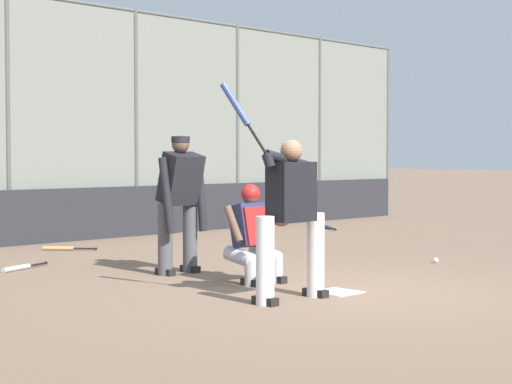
# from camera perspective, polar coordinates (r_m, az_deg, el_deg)

# --- Properties ---
(ground_plane) EXTENTS (160.00, 160.00, 0.00)m
(ground_plane) POSITION_cam_1_polar(r_m,az_deg,el_deg) (9.19, 5.41, -6.69)
(ground_plane) COLOR #7A604C
(home_plate_marker) EXTENTS (0.43, 0.43, 0.01)m
(home_plate_marker) POSITION_cam_1_polar(r_m,az_deg,el_deg) (9.19, 5.41, -6.66)
(home_plate_marker) COLOR white
(home_plate_marker) RESTS_ON ground_plane
(backstop_fence) EXTENTS (20.78, 0.08, 4.14)m
(backstop_fence) POSITION_cam_1_polar(r_m,az_deg,el_deg) (14.50, -16.22, 5.09)
(backstop_fence) COLOR #515651
(backstop_fence) RESTS_ON ground_plane
(padding_wall) EXTENTS (20.28, 0.18, 0.90)m
(padding_wall) POSITION_cam_1_polar(r_m,az_deg,el_deg) (14.43, -15.95, -1.68)
(padding_wall) COLOR #28282D
(padding_wall) RESTS_ON ground_plane
(bleachers_beyond) EXTENTS (14.49, 1.95, 1.16)m
(bleachers_beyond) POSITION_cam_1_polar(r_m,az_deg,el_deg) (18.39, -8.96, -0.97)
(bleachers_beyond) COLOR slate
(bleachers_beyond) RESTS_ON ground_plane
(batter_at_plate) EXTENTS (1.02, 0.63, 2.18)m
(batter_at_plate) POSITION_cam_1_polar(r_m,az_deg,el_deg) (8.55, 2.29, -1.42)
(batter_at_plate) COLOR silver
(batter_at_plate) RESTS_ON ground_plane
(catcher_behind_plate) EXTENTS (0.60, 0.72, 1.13)m
(catcher_behind_plate) POSITION_cam_1_polar(r_m,az_deg,el_deg) (9.79, -0.06, -2.67)
(catcher_behind_plate) COLOR #B7B7BC
(catcher_behind_plate) RESTS_ON ground_plane
(umpire_home) EXTENTS (0.70, 0.41, 1.71)m
(umpire_home) POSITION_cam_1_polar(r_m,az_deg,el_deg) (10.55, -5.09, -0.52)
(umpire_home) COLOR #4C4C51
(umpire_home) RESTS_ON ground_plane
(spare_bat_near_backstop) EXTENTS (0.51, 0.74, 0.07)m
(spare_bat_near_backstop) POSITION_cam_1_polar(r_m,az_deg,el_deg) (17.20, 4.81, -2.36)
(spare_bat_near_backstop) COLOR black
(spare_bat_near_backstop) RESTS_ON ground_plane
(spare_bat_by_padding) EXTENTS (0.82, 0.35, 0.07)m
(spare_bat_by_padding) POSITION_cam_1_polar(r_m,az_deg,el_deg) (11.34, -15.47, -4.88)
(spare_bat_by_padding) COLOR black
(spare_bat_by_padding) RESTS_ON ground_plane
(spare_bat_first_base_side) EXTENTS (0.59, 0.67, 0.07)m
(spare_bat_first_base_side) POSITION_cam_1_polar(r_m,az_deg,el_deg) (13.53, -12.77, -3.69)
(spare_bat_first_base_side) COLOR black
(spare_bat_first_base_side) RESTS_ON ground_plane
(fielding_glove_on_dirt) EXTENTS (0.31, 0.23, 0.11)m
(fielding_glove_on_dirt) POSITION_cam_1_polar(r_m,az_deg,el_deg) (16.69, 0.41, -2.42)
(fielding_glove_on_dirt) COLOR black
(fielding_glove_on_dirt) RESTS_ON ground_plane
(baseball_loose) EXTENTS (0.07, 0.07, 0.07)m
(baseball_loose) POSITION_cam_1_polar(r_m,az_deg,el_deg) (11.92, 11.90, -4.48)
(baseball_loose) COLOR white
(baseball_loose) RESTS_ON ground_plane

